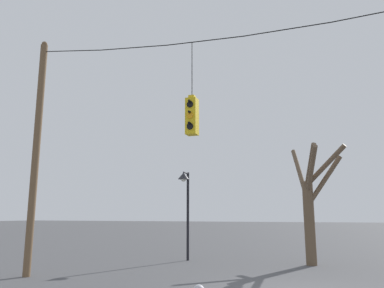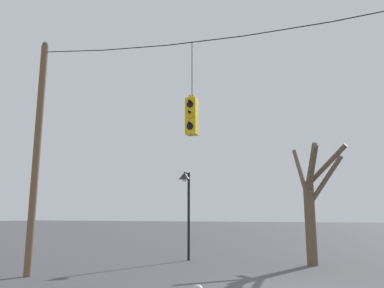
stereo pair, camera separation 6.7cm
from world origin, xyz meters
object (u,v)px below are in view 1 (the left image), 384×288
at_px(traffic_light_over_intersection, 192,116).
at_px(street_lamp, 185,190).
at_px(bare_tree, 311,200).
at_px(utility_pole_left, 36,153).

xyz_separation_m(traffic_light_over_intersection, street_lamp, (-2.36, 5.74, -1.90)).
bearing_deg(bare_tree, street_lamp, -174.72).
relative_size(street_lamp, bare_tree, 0.78).
height_order(utility_pole_left, bare_tree, utility_pole_left).
bearing_deg(traffic_light_over_intersection, bare_tree, 63.34).
relative_size(traffic_light_over_intersection, bare_tree, 0.59).
bearing_deg(bare_tree, traffic_light_over_intersection, -116.66).
distance_m(utility_pole_left, street_lamp, 6.82).
height_order(traffic_light_over_intersection, street_lamp, traffic_light_over_intersection).
xyz_separation_m(traffic_light_over_intersection, bare_tree, (3.14, 6.25, -2.39)).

